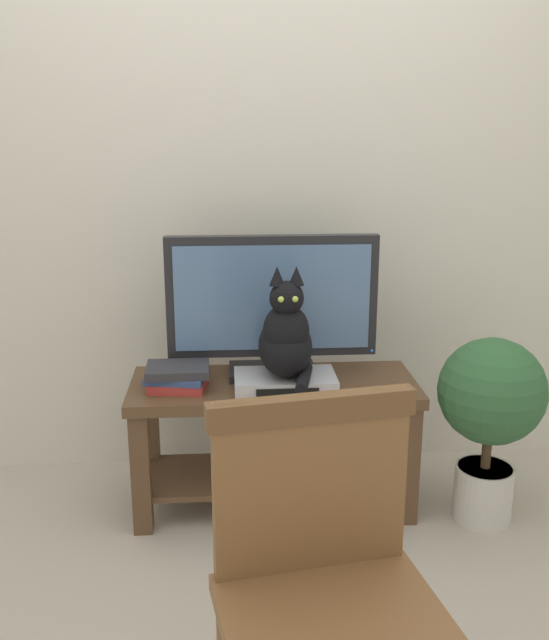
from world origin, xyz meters
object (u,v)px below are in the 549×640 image
(tv_stand, at_px, (274,422))
(media_box, at_px, (285,381))
(potted_plant, at_px, (490,407))
(wooden_chair, at_px, (327,581))
(book_stack, at_px, (178,376))
(cat, at_px, (286,337))
(tv, at_px, (272,303))

(tv_stand, height_order, media_box, media_box)
(tv_stand, bearing_deg, media_box, -60.06)
(tv_stand, height_order, potted_plant, potted_plant)
(wooden_chair, xyz_separation_m, book_stack, (-0.40, 1.25, 0.02))
(tv_stand, xyz_separation_m, potted_plant, (0.81, -0.17, 0.11))
(media_box, bearing_deg, cat, -86.06)
(tv, distance_m, potted_plant, 0.92)
(wooden_chair, height_order, book_stack, wooden_chair)
(potted_plant, bearing_deg, tv, 162.58)
(media_box, bearing_deg, wooden_chair, -90.54)
(media_box, xyz_separation_m, potted_plant, (0.77, -0.10, -0.09))
(media_box, height_order, cat, cat)
(cat, height_order, potted_plant, cat)
(wooden_chair, xyz_separation_m, potted_plant, (0.78, 1.12, -0.09))
(tv, distance_m, book_stack, 0.46)
(tv, height_order, book_stack, tv)
(wooden_chair, bearing_deg, tv, 91.15)
(media_box, relative_size, wooden_chair, 0.41)
(tv_stand, bearing_deg, wooden_chair, -88.77)
(media_box, bearing_deg, potted_plant, -7.66)
(wooden_chair, bearing_deg, tv_stand, 91.23)
(tv_stand, relative_size, wooden_chair, 1.20)
(tv_stand, bearing_deg, cat, -64.73)
(tv, relative_size, wooden_chair, 0.88)
(tv, relative_size, potted_plant, 1.12)
(book_stack, bearing_deg, cat, -6.10)
(wooden_chair, bearing_deg, potted_plant, 55.18)
(wooden_chair, bearing_deg, cat, 89.40)
(tv_stand, bearing_deg, potted_plant, -11.98)
(tv_stand, distance_m, book_stack, 0.43)
(cat, bearing_deg, wooden_chair, -90.60)
(media_box, relative_size, book_stack, 1.55)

